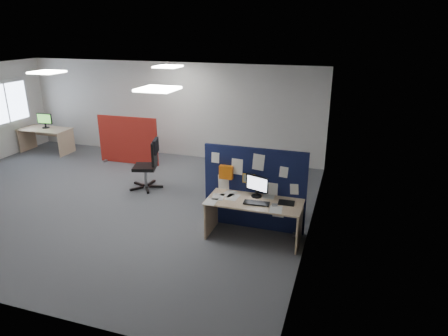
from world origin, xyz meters
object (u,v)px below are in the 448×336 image
(second_desk, at_px, (47,134))
(office_chair, at_px, (150,161))
(navy_divider, at_px, (253,189))
(main_desk, at_px, (255,209))
(monitor_second, at_px, (45,120))
(red_divider, at_px, (128,141))
(monitor_main, at_px, (257,185))

(second_desk, bearing_deg, office_chair, -20.74)
(navy_divider, relative_size, second_desk, 1.27)
(main_desk, distance_m, monitor_second, 7.98)
(navy_divider, distance_m, office_chair, 2.99)
(second_desk, bearing_deg, red_divider, -3.58)
(monitor_main, bearing_deg, navy_divider, 137.78)
(red_divider, distance_m, second_desk, 2.93)
(main_desk, bearing_deg, monitor_main, 93.92)
(red_divider, relative_size, second_desk, 1.17)
(monitor_second, bearing_deg, main_desk, -27.75)
(second_desk, bearing_deg, monitor_second, 124.60)
(office_chair, bearing_deg, main_desk, -44.16)
(main_desk, xyz_separation_m, office_chair, (-2.88, 1.50, 0.12))
(office_chair, bearing_deg, navy_divider, -39.15)
(office_chair, bearing_deg, monitor_second, 142.10)
(navy_divider, height_order, monitor_second, navy_divider)
(monitor_main, height_order, office_chair, office_chair)
(red_divider, height_order, second_desk, red_divider)
(main_desk, relative_size, second_desk, 1.11)
(main_desk, xyz_separation_m, red_divider, (-4.34, 2.97, 0.10))
(monitor_main, bearing_deg, second_desk, 176.30)
(navy_divider, bearing_deg, main_desk, -71.76)
(monitor_second, height_order, office_chair, office_chair)
(main_desk, bearing_deg, monitor_second, 156.26)
(navy_divider, height_order, office_chair, navy_divider)
(monitor_main, distance_m, red_divider, 5.17)
(second_desk, bearing_deg, navy_divider, -21.40)
(navy_divider, xyz_separation_m, main_desk, (0.12, -0.36, -0.24))
(navy_divider, relative_size, main_desk, 1.14)
(main_desk, distance_m, red_divider, 5.26)
(red_divider, xyz_separation_m, second_desk, (-2.92, 0.18, -0.11))
(navy_divider, height_order, second_desk, navy_divider)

